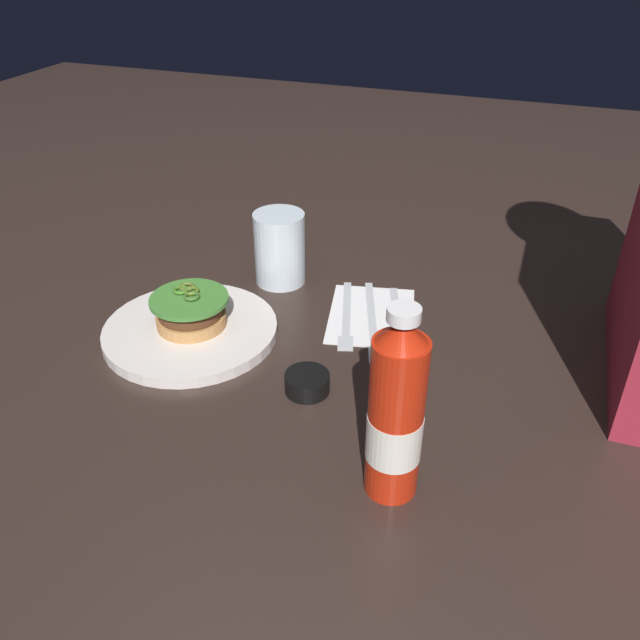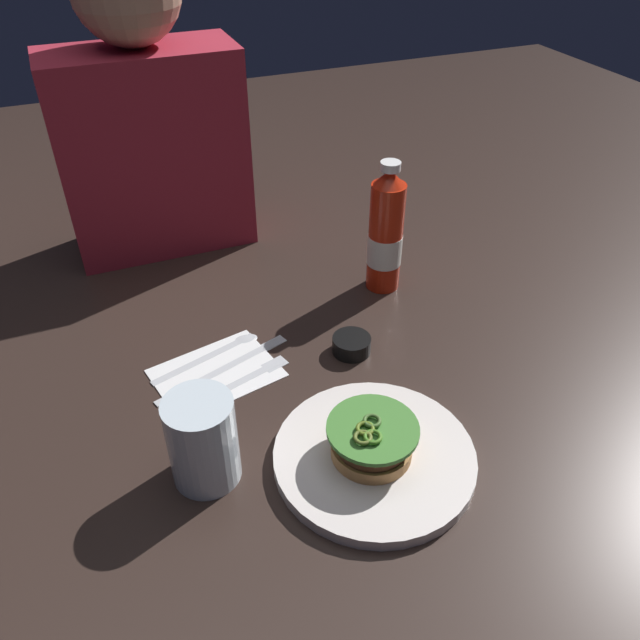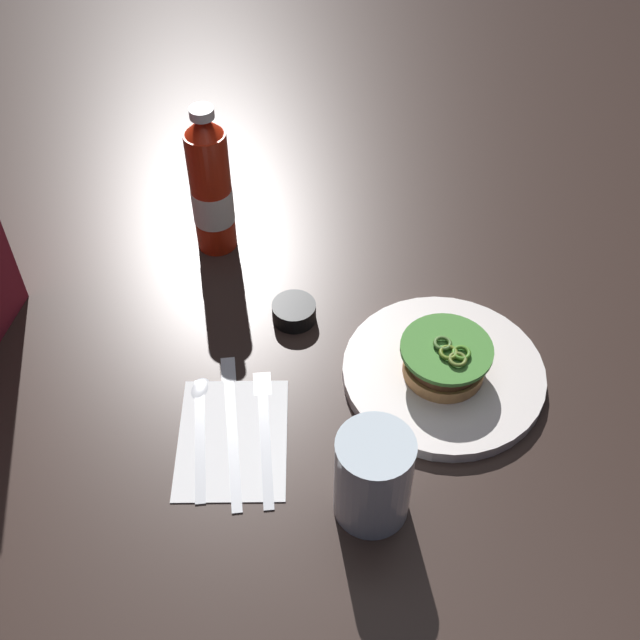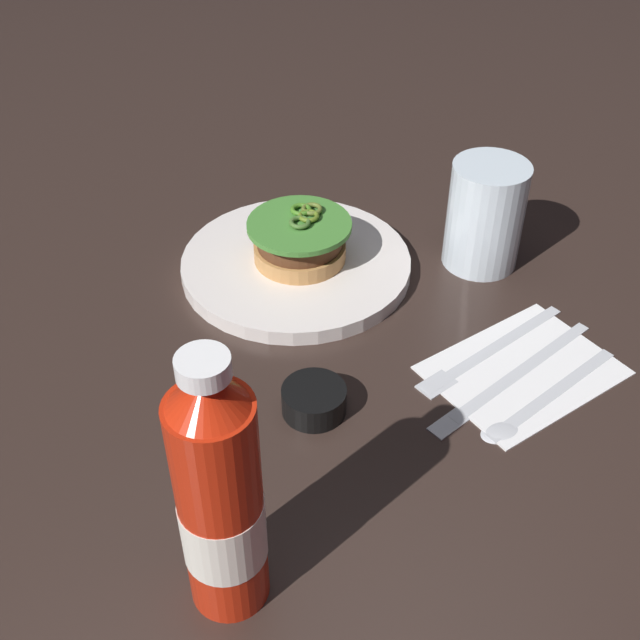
# 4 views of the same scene
# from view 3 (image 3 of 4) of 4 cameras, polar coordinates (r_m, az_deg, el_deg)

# --- Properties ---
(ground_plane) EXTENTS (3.00, 3.00, 0.00)m
(ground_plane) POSITION_cam_3_polar(r_m,az_deg,el_deg) (1.02, 3.50, -4.32)
(ground_plane) COLOR #2E211C
(dinner_plate) EXTENTS (0.25, 0.25, 0.02)m
(dinner_plate) POSITION_cam_3_polar(r_m,az_deg,el_deg) (1.02, 8.64, -3.72)
(dinner_plate) COLOR silver
(dinner_plate) RESTS_ON ground_plane
(burger_sandwich) EXTENTS (0.11, 0.11, 0.05)m
(burger_sandwich) POSITION_cam_3_polar(r_m,az_deg,el_deg) (1.00, 8.77, -2.76)
(burger_sandwich) COLOR #BD8349
(burger_sandwich) RESTS_ON dinner_plate
(ketchup_bottle) EXTENTS (0.06, 0.06, 0.23)m
(ketchup_bottle) POSITION_cam_3_polar(r_m,az_deg,el_deg) (1.14, -7.66, 9.12)
(ketchup_bottle) COLOR red
(ketchup_bottle) RESTS_ON ground_plane
(water_glass) EXTENTS (0.08, 0.08, 0.12)m
(water_glass) POSITION_cam_3_polar(r_m,az_deg,el_deg) (0.87, 3.75, -10.95)
(water_glass) COLOR silver
(water_glass) RESTS_ON ground_plane
(condiment_cup) EXTENTS (0.06, 0.06, 0.03)m
(condiment_cup) POSITION_cam_3_polar(r_m,az_deg,el_deg) (1.07, -1.84, 0.59)
(condiment_cup) COLOR black
(condiment_cup) RESTS_ON ground_plane
(napkin) EXTENTS (0.19, 0.16, 0.00)m
(napkin) POSITION_cam_3_polar(r_m,az_deg,el_deg) (0.97, -6.16, -8.24)
(napkin) COLOR white
(napkin) RESTS_ON ground_plane
(fork_utensil) EXTENTS (0.19, 0.07, 0.00)m
(fork_utensil) POSITION_cam_3_polar(r_m,az_deg,el_deg) (0.97, -3.93, -7.21)
(fork_utensil) COLOR silver
(fork_utensil) RESTS_ON napkin
(butter_knife) EXTENTS (0.22, 0.09, 0.00)m
(butter_knife) POSITION_cam_3_polar(r_m,az_deg,el_deg) (0.98, -6.26, -6.81)
(butter_knife) COLOR silver
(butter_knife) RESTS_ON napkin
(spoon_utensil) EXTENTS (0.17, 0.07, 0.00)m
(spoon_utensil) POSITION_cam_3_polar(r_m,az_deg,el_deg) (0.99, -8.46, -6.75)
(spoon_utensil) COLOR silver
(spoon_utensil) RESTS_ON napkin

